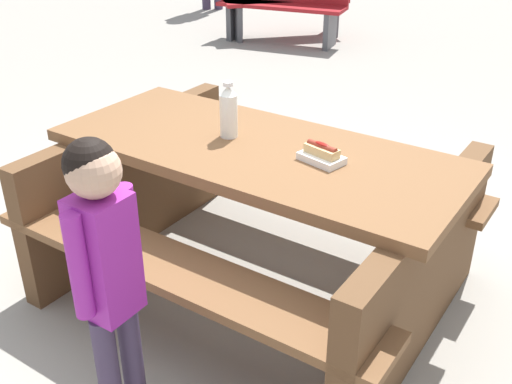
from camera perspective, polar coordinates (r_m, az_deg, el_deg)
ground_plane at (r=2.99m, az=-0.00°, el=-8.94°), size 30.00×30.00×0.00m
picnic_table at (r=2.74m, az=-0.00°, el=-1.48°), size 2.05×1.74×0.75m
soda_bottle at (r=2.67m, az=-2.60°, el=7.58°), size 0.08×0.08×0.25m
hotdog_tray at (r=2.46m, az=6.20°, el=3.52°), size 0.21×0.17×0.08m
child_in_coat at (r=1.98m, az=-14.04°, el=-5.95°), size 0.19×0.27×1.12m
park_bench_near at (r=7.40m, az=2.59°, el=17.37°), size 1.51×0.42×0.85m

